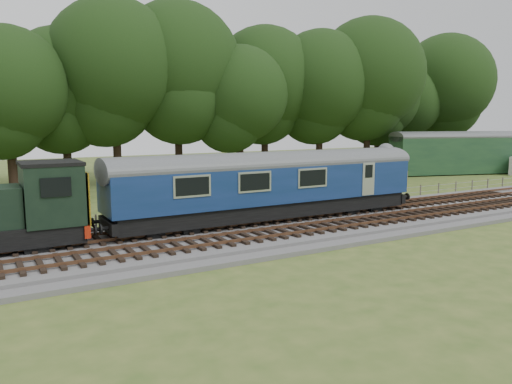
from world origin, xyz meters
TOP-DOWN VIEW (x-y plane):
  - ground at (0.00, 0.00)m, footprint 120.00×120.00m
  - ballast at (0.00, 0.00)m, footprint 70.00×7.00m
  - track_north at (0.00, 1.40)m, footprint 67.20×2.40m
  - track_south at (0.00, -1.60)m, footprint 67.20×2.40m
  - fence at (0.00, 4.50)m, footprint 64.00×0.12m
  - tree_line at (0.00, 22.00)m, footprint 70.00×8.00m
  - dmu_railcar at (-3.24, 1.40)m, footprint 18.05×2.86m
  - worker at (-11.74, 0.79)m, footprint 0.76×0.65m
  - parked_coach at (29.77, 13.88)m, footprint 17.88×7.91m
  - shed at (24.92, 16.70)m, footprint 3.47×3.47m

SIDE VIEW (x-z plane):
  - ground at x=0.00m, z-range 0.00..0.00m
  - fence at x=0.00m, z-range -0.50..0.50m
  - tree_line at x=0.00m, z-range -9.00..9.00m
  - ballast at x=0.00m, z-range 0.00..0.35m
  - track_north at x=0.00m, z-range 0.31..0.52m
  - track_south at x=0.00m, z-range 0.31..0.52m
  - worker at x=-11.74m, z-range 0.35..2.13m
  - shed at x=24.92m, z-range 0.02..2.84m
  - parked_coach at x=29.77m, z-range 0.28..4.81m
  - dmu_railcar at x=-3.24m, z-range 0.67..4.54m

